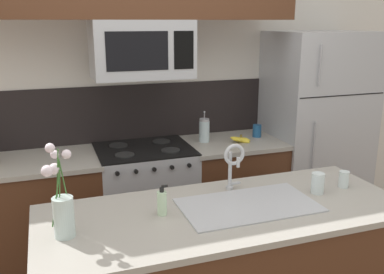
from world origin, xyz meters
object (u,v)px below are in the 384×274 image
(coffee_tin, at_px, (257,131))
(flower_vase, at_px, (62,209))
(stove_range, at_px, (146,201))
(sink_faucet, at_px, (233,161))
(dish_soap_bottle, at_px, (162,203))
(refrigerator, at_px, (314,132))
(drinking_glass, at_px, (318,183))
(spare_glass, at_px, (344,179))
(french_press, at_px, (204,130))
(banana_bunch, at_px, (241,140))
(microwave, at_px, (142,49))

(coffee_tin, relative_size, flower_vase, 0.24)
(stove_range, height_order, sink_faucet, sink_faucet)
(sink_faucet, xyz_separation_m, dish_soap_bottle, (-0.49, -0.16, -0.13))
(refrigerator, bearing_deg, stove_range, -179.29)
(stove_range, xyz_separation_m, refrigerator, (1.62, 0.02, 0.45))
(stove_range, xyz_separation_m, sink_faucet, (0.31, -1.04, 0.65))
(drinking_glass, height_order, spare_glass, drinking_glass)
(sink_faucet, relative_size, spare_glass, 2.97)
(sink_faucet, relative_size, flower_vase, 0.66)
(stove_range, height_order, refrigerator, refrigerator)
(french_press, xyz_separation_m, coffee_tin, (0.50, -0.01, -0.04))
(banana_bunch, distance_m, drinking_glass, 1.16)
(microwave, xyz_separation_m, spare_glass, (0.99, -1.17, -0.74))
(refrigerator, xyz_separation_m, spare_glass, (-0.63, -1.21, 0.05))
(drinking_glass, distance_m, spare_glass, 0.21)
(stove_range, bearing_deg, coffee_tin, 2.76)
(flower_vase, bearing_deg, banana_bunch, 38.50)
(stove_range, relative_size, refrigerator, 0.51)
(dish_soap_bottle, distance_m, spare_glass, 1.17)
(microwave, xyz_separation_m, dish_soap_bottle, (-0.18, -1.18, -0.73))
(coffee_tin, relative_size, drinking_glass, 0.87)
(sink_faucet, bearing_deg, microwave, 106.82)
(banana_bunch, distance_m, french_press, 0.32)
(drinking_glass, bearing_deg, dish_soap_bottle, 178.57)
(french_press, xyz_separation_m, sink_faucet, (-0.23, -1.10, 0.10))
(banana_bunch, xyz_separation_m, flower_vase, (-1.52, -1.21, 0.12))
(french_press, xyz_separation_m, flower_vase, (-1.23, -1.33, 0.04))
(coffee_tin, height_order, flower_vase, flower_vase)
(microwave, height_order, dish_soap_bottle, microwave)
(sink_faucet, bearing_deg, dish_soap_bottle, -161.40)
(microwave, xyz_separation_m, banana_bunch, (0.83, -0.04, -0.77))
(refrigerator, distance_m, spare_glass, 1.37)
(french_press, bearing_deg, stove_range, -173.66)
(coffee_tin, bearing_deg, microwave, -176.09)
(microwave, relative_size, spare_glass, 7.24)
(microwave, bearing_deg, refrigerator, 1.45)
(dish_soap_bottle, relative_size, drinking_glass, 1.31)
(stove_range, bearing_deg, sink_faucet, -73.50)
(microwave, relative_size, french_press, 2.79)
(microwave, relative_size, sink_faucet, 2.43)
(microwave, distance_m, french_press, 0.88)
(french_press, xyz_separation_m, drinking_glass, (0.24, -1.28, -0.04))
(dish_soap_bottle, bearing_deg, microwave, 81.29)
(refrigerator, relative_size, coffee_tin, 16.58)
(sink_faucet, bearing_deg, coffee_tin, 55.97)
(stove_range, relative_size, banana_bunch, 4.90)
(spare_glass, bearing_deg, flower_vase, -177.43)
(french_press, bearing_deg, flower_vase, -132.74)
(spare_glass, bearing_deg, refrigerator, 62.70)
(banana_bunch, height_order, coffee_tin, coffee_tin)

